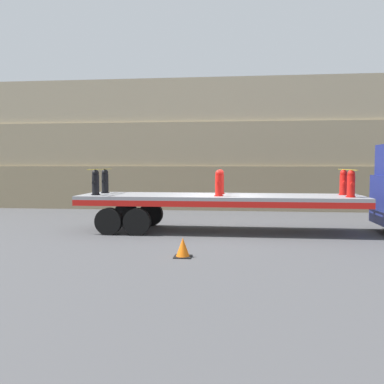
{
  "coord_description": "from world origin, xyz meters",
  "views": [
    {
      "loc": [
        0.76,
        -15.21,
        2.43
      ],
      "look_at": [
        -0.99,
        0.0,
        1.42
      ],
      "focal_mm": 40.0,
      "sensor_mm": 36.0,
      "label": 1
    }
  ],
  "objects_px": {
    "fire_hydrant_black_near_0": "(96,183)",
    "fire_hydrant_red_near_1": "(219,183)",
    "flatbed_trailer": "(198,202)",
    "fire_hydrant_red_far_1": "(220,182)",
    "fire_hydrant_black_far_0": "(105,181)",
    "fire_hydrant_red_far_2": "(343,183)",
    "fire_hydrant_red_near_2": "(351,184)",
    "traffic_cone": "(183,248)"
  },
  "relations": [
    {
      "from": "fire_hydrant_black_far_0",
      "to": "fire_hydrant_red_far_1",
      "type": "bearing_deg",
      "value": 0.0
    },
    {
      "from": "flatbed_trailer",
      "to": "fire_hydrant_black_near_0",
      "type": "distance_m",
      "value": 3.73
    },
    {
      "from": "fire_hydrant_red_far_1",
      "to": "fire_hydrant_red_near_2",
      "type": "height_order",
      "value": "same"
    },
    {
      "from": "flatbed_trailer",
      "to": "fire_hydrant_red_near_1",
      "type": "bearing_deg",
      "value": -34.79
    },
    {
      "from": "fire_hydrant_black_near_0",
      "to": "fire_hydrant_red_near_1",
      "type": "height_order",
      "value": "same"
    },
    {
      "from": "fire_hydrant_black_near_0",
      "to": "fire_hydrant_red_far_1",
      "type": "relative_size",
      "value": 1.0
    },
    {
      "from": "flatbed_trailer",
      "to": "fire_hydrant_red_far_1",
      "type": "relative_size",
      "value": 11.02
    },
    {
      "from": "flatbed_trailer",
      "to": "fire_hydrant_red_far_1",
      "type": "xyz_separation_m",
      "value": [
        0.77,
        0.53,
        0.7
      ]
    },
    {
      "from": "fire_hydrant_red_far_1",
      "to": "fire_hydrant_red_near_2",
      "type": "relative_size",
      "value": 1.0
    },
    {
      "from": "fire_hydrant_red_near_1",
      "to": "fire_hydrant_red_far_1",
      "type": "relative_size",
      "value": 1.0
    },
    {
      "from": "fire_hydrant_red_near_1",
      "to": "fire_hydrant_red_far_2",
      "type": "height_order",
      "value": "same"
    },
    {
      "from": "flatbed_trailer",
      "to": "traffic_cone",
      "type": "height_order",
      "value": "flatbed_trailer"
    },
    {
      "from": "fire_hydrant_black_near_0",
      "to": "fire_hydrant_black_far_0",
      "type": "height_order",
      "value": "same"
    },
    {
      "from": "flatbed_trailer",
      "to": "fire_hydrant_red_far_2",
      "type": "height_order",
      "value": "fire_hydrant_red_far_2"
    },
    {
      "from": "fire_hydrant_red_near_2",
      "to": "traffic_cone",
      "type": "height_order",
      "value": "fire_hydrant_red_near_2"
    },
    {
      "from": "fire_hydrant_black_far_0",
      "to": "fire_hydrant_red_far_1",
      "type": "relative_size",
      "value": 1.0
    },
    {
      "from": "flatbed_trailer",
      "to": "fire_hydrant_black_near_0",
      "type": "height_order",
      "value": "fire_hydrant_black_near_0"
    },
    {
      "from": "fire_hydrant_black_near_0",
      "to": "fire_hydrant_red_near_1",
      "type": "distance_m",
      "value": 4.39
    },
    {
      "from": "fire_hydrant_black_near_0",
      "to": "fire_hydrant_red_near_1",
      "type": "bearing_deg",
      "value": 0.0
    },
    {
      "from": "flatbed_trailer",
      "to": "traffic_cone",
      "type": "bearing_deg",
      "value": -89.61
    },
    {
      "from": "fire_hydrant_black_far_0",
      "to": "flatbed_trailer",
      "type": "bearing_deg",
      "value": -8.36
    },
    {
      "from": "fire_hydrant_red_far_2",
      "to": "traffic_cone",
      "type": "relative_size",
      "value": 1.78
    },
    {
      "from": "flatbed_trailer",
      "to": "fire_hydrant_red_near_1",
      "type": "xyz_separation_m",
      "value": [
        0.77,
        -0.53,
        0.7
      ]
    },
    {
      "from": "traffic_cone",
      "to": "fire_hydrant_red_far_2",
      "type": "bearing_deg",
      "value": 43.41
    },
    {
      "from": "fire_hydrant_red_far_2",
      "to": "fire_hydrant_red_near_2",
      "type": "bearing_deg",
      "value": -90.0
    },
    {
      "from": "fire_hydrant_red_near_1",
      "to": "fire_hydrant_red_far_2",
      "type": "bearing_deg",
      "value": 13.64
    },
    {
      "from": "flatbed_trailer",
      "to": "fire_hydrant_red_far_1",
      "type": "bearing_deg",
      "value": 34.79
    },
    {
      "from": "fire_hydrant_black_far_0",
      "to": "fire_hydrant_red_near_2",
      "type": "distance_m",
      "value": 8.84
    },
    {
      "from": "fire_hydrant_red_far_2",
      "to": "traffic_cone",
      "type": "xyz_separation_m",
      "value": [
        -5.12,
        -4.85,
        -1.51
      ]
    },
    {
      "from": "fire_hydrant_red_far_1",
      "to": "fire_hydrant_black_far_0",
      "type": "bearing_deg",
      "value": 180.0
    },
    {
      "from": "fire_hydrant_red_near_1",
      "to": "fire_hydrant_red_far_2",
      "type": "xyz_separation_m",
      "value": [
        4.39,
        1.06,
        0.0
      ]
    },
    {
      "from": "fire_hydrant_red_near_2",
      "to": "traffic_cone",
      "type": "bearing_deg",
      "value": -143.57
    },
    {
      "from": "fire_hydrant_red_far_1",
      "to": "traffic_cone",
      "type": "xyz_separation_m",
      "value": [
        -0.74,
        -4.85,
        -1.51
      ]
    },
    {
      "from": "fire_hydrant_red_near_1",
      "to": "traffic_cone",
      "type": "xyz_separation_m",
      "value": [
        -0.74,
        -3.78,
        -1.51
      ]
    },
    {
      "from": "fire_hydrant_black_far_0",
      "to": "fire_hydrant_red_far_2",
      "type": "distance_m",
      "value": 8.77
    },
    {
      "from": "flatbed_trailer",
      "to": "traffic_cone",
      "type": "distance_m",
      "value": 4.39
    },
    {
      "from": "fire_hydrant_black_far_0",
      "to": "traffic_cone",
      "type": "bearing_deg",
      "value": -53.01
    },
    {
      "from": "fire_hydrant_red_far_2",
      "to": "fire_hydrant_black_far_0",
      "type": "bearing_deg",
      "value": 180.0
    },
    {
      "from": "fire_hydrant_black_near_0",
      "to": "fire_hydrant_red_near_2",
      "type": "distance_m",
      "value": 8.77
    },
    {
      "from": "fire_hydrant_black_near_0",
      "to": "fire_hydrant_black_far_0",
      "type": "relative_size",
      "value": 1.0
    },
    {
      "from": "flatbed_trailer",
      "to": "fire_hydrant_red_far_1",
      "type": "height_order",
      "value": "fire_hydrant_red_far_1"
    },
    {
      "from": "fire_hydrant_black_near_0",
      "to": "fire_hydrant_red_near_1",
      "type": "relative_size",
      "value": 1.0
    }
  ]
}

